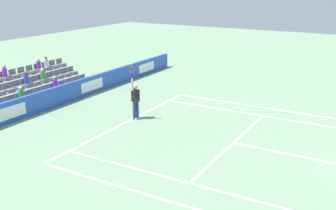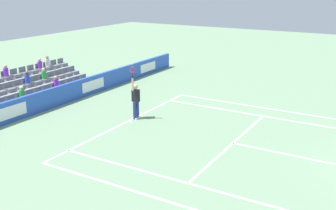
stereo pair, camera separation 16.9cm
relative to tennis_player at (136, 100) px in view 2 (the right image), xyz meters
name	(u,v)px [view 2 (the right image)]	position (x,y,z in m)	size (l,w,h in m)	color
line_baseline	(128,121)	(0.53, -0.13, -0.99)	(10.97, 0.10, 0.01)	white
line_service	(233,143)	(0.53, 5.36, -0.99)	(8.23, 0.10, 0.01)	white
line_centre_service	(311,159)	(0.53, 8.56, -0.99)	(0.10, 6.40, 0.01)	white
line_singles_sideline_left	(200,187)	(4.64, 5.82, -0.99)	(0.10, 11.89, 0.01)	white
line_singles_sideline_right	(272,118)	(-3.59, 5.82, -0.99)	(0.10, 11.89, 0.01)	white
line_doubles_sideline_left	(181,205)	(6.01, 5.82, -0.99)	(0.10, 11.89, 0.01)	white
line_doubles_sideline_right	(279,110)	(-4.96, 5.82, -0.99)	(0.10, 11.89, 0.01)	white
line_centre_mark	(130,122)	(0.53, -0.03, -0.99)	(0.10, 0.20, 0.01)	white
sponsor_barrier	(55,97)	(0.53, -4.99, -0.45)	(24.37, 0.22, 1.08)	blue
tennis_player	(136,100)	(0.00, 0.00, 0.00)	(0.53, 0.37, 2.85)	navy
stadium_stand	(26,91)	(0.54, -7.30, -0.44)	(8.06, 2.85, 2.13)	gray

